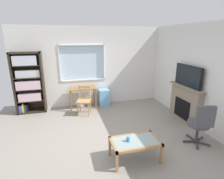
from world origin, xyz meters
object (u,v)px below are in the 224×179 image
at_px(fireplace, 185,103).
at_px(plastic_drawer_unit, 104,97).
at_px(desk_under_window, 83,92).
at_px(coffee_table, 135,143).
at_px(tv, 188,76).
at_px(wooden_chair, 84,100).
at_px(bookshelf, 28,81).
at_px(sippy_cup, 128,139).
at_px(office_chair, 201,123).

bearing_deg(fireplace, plastic_drawer_unit, 138.40).
xyz_separation_m(desk_under_window, coffee_table, (0.71, -3.00, -0.24)).
xyz_separation_m(tv, coffee_table, (-2.04, -1.25, -0.99)).
height_order(wooden_chair, coffee_table, wooden_chair).
xyz_separation_m(desk_under_window, tv, (2.75, -1.75, 0.76)).
bearing_deg(bookshelf, wooden_chair, -20.54).
distance_m(desk_under_window, fireplace, 3.28).
distance_m(plastic_drawer_unit, fireplace, 2.72).
bearing_deg(plastic_drawer_unit, coffee_table, -90.69).
height_order(bookshelf, plastic_drawer_unit, bookshelf).
xyz_separation_m(desk_under_window, wooden_chair, (-0.02, -0.52, -0.13)).
relative_size(desk_under_window, fireplace, 0.73).
bearing_deg(bookshelf, tv, -22.74).
bearing_deg(sippy_cup, coffee_table, -4.73).
bearing_deg(tv, bookshelf, 157.26).
distance_m(plastic_drawer_unit, sippy_cup, 3.05).
bearing_deg(wooden_chair, desk_under_window, 88.18).
distance_m(fireplace, office_chair, 1.26).
xyz_separation_m(desk_under_window, fireplace, (2.77, -1.75, -0.06)).
bearing_deg(sippy_cup, wooden_chair, 103.07).
bearing_deg(desk_under_window, bookshelf, 176.37).
height_order(bookshelf, wooden_chair, bookshelf).
relative_size(bookshelf, fireplace, 1.53).
relative_size(wooden_chair, office_chair, 0.90).
bearing_deg(coffee_table, office_chair, 2.90).
distance_m(wooden_chair, fireplace, 3.05).
bearing_deg(office_chair, tv, 68.62).
xyz_separation_m(fireplace, sippy_cup, (-2.21, -1.24, -0.07)).
bearing_deg(desk_under_window, plastic_drawer_unit, 3.85).
xyz_separation_m(bookshelf, coffee_table, (2.38, -3.11, -0.68)).
distance_m(bookshelf, sippy_cup, 3.86).
height_order(fireplace, office_chair, fireplace).
height_order(desk_under_window, sippy_cup, desk_under_window).
relative_size(tv, office_chair, 1.05).
bearing_deg(wooden_chair, sippy_cup, -76.93).
xyz_separation_m(fireplace, tv, (-0.02, -0.00, 0.82)).
bearing_deg(bookshelf, office_chair, -37.32).
height_order(office_chair, sippy_cup, office_chair).
height_order(desk_under_window, coffee_table, desk_under_window).
relative_size(desk_under_window, coffee_table, 0.97).
bearing_deg(desk_under_window, tv, -32.45).
distance_m(fireplace, tv, 0.82).
height_order(desk_under_window, plastic_drawer_unit, desk_under_window).
distance_m(bookshelf, desk_under_window, 1.74).
xyz_separation_m(tv, sippy_cup, (-2.19, -1.24, -0.89)).
height_order(wooden_chair, sippy_cup, wooden_chair).
bearing_deg(plastic_drawer_unit, sippy_cup, -93.48).
xyz_separation_m(bookshelf, wooden_chair, (1.66, -0.62, -0.57)).
distance_m(bookshelf, plastic_drawer_unit, 2.53).
relative_size(bookshelf, office_chair, 1.95).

